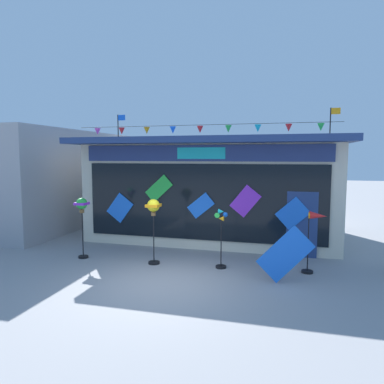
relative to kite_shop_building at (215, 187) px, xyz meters
The scene contains 8 objects.
ground_plane 5.80m from the kite_shop_building, 91.86° to the right, with size 80.00×80.00×0.00m, color gray.
kite_shop_building is the anchor object (origin of this frame).
wind_spinner_far_left 5.25m from the kite_shop_building, 128.20° to the right, with size 0.34×0.34×1.82m.
wind_spinner_left 4.24m from the kite_shop_building, 103.16° to the right, with size 0.36×0.36×1.85m.
wind_spinner_center_left 4.22m from the kite_shop_building, 76.75° to the right, with size 0.33×0.29×1.64m.
wind_spinner_center_right 5.14m from the kite_shop_building, 48.62° to the right, with size 0.60×0.31×1.63m.
display_kite_on_ground 5.51m from the kite_shop_building, 60.59° to the right, with size 0.71×0.03×1.29m, color blue.
neighbour_building 8.36m from the kite_shop_building, behind, with size 5.45×8.45×4.13m, color #99999E.
Camera 1 is at (2.76, -7.79, 3.05)m, focal length 32.91 mm.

